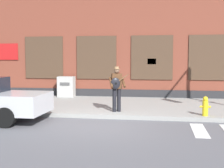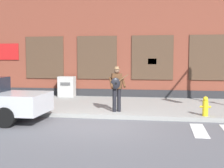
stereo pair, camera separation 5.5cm
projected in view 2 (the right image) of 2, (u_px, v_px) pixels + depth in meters
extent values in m
plane|color=#56565B|center=(99.00, 126.00, 10.14)|extent=(160.00, 160.00, 0.00)
cube|color=gray|center=(117.00, 106.00, 13.94)|extent=(28.00, 5.31, 0.16)
cube|color=brown|center=(129.00, 19.00, 18.14)|extent=(28.00, 4.00, 8.98)
cube|color=#28282B|center=(124.00, 95.00, 16.51)|extent=(28.00, 0.04, 0.55)
cube|color=#473323|center=(45.00, 58.00, 17.05)|extent=(2.15, 0.06, 2.28)
cube|color=black|center=(45.00, 58.00, 17.04)|extent=(2.03, 0.03, 2.16)
cube|color=#473323|center=(97.00, 58.00, 16.58)|extent=(2.15, 0.06, 2.28)
cube|color=black|center=(97.00, 58.00, 16.57)|extent=(2.03, 0.03, 2.16)
cube|color=#473323|center=(152.00, 58.00, 16.10)|extent=(2.15, 0.06, 2.28)
cube|color=black|center=(152.00, 58.00, 16.09)|extent=(2.03, 0.03, 2.16)
cube|color=#473323|center=(211.00, 58.00, 15.62)|extent=(2.15, 0.06, 2.28)
cube|color=black|center=(211.00, 58.00, 15.61)|extent=(2.03, 0.03, 2.16)
cube|color=red|center=(7.00, 52.00, 17.38)|extent=(1.40, 0.04, 0.90)
cube|color=yellow|center=(152.00, 61.00, 16.10)|extent=(0.44, 0.02, 0.30)
cube|color=silver|center=(199.00, 130.00, 9.54)|extent=(0.42, 1.90, 0.01)
cube|color=silver|center=(49.00, 99.00, 11.16)|extent=(0.06, 0.24, 0.12)
cube|color=silver|center=(36.00, 104.00, 10.04)|extent=(0.06, 0.24, 0.12)
cylinder|color=black|center=(29.00, 109.00, 11.65)|extent=(0.66, 0.24, 0.66)
cylinder|color=black|center=(5.00, 117.00, 9.93)|extent=(0.66, 0.24, 0.66)
cylinder|color=black|center=(119.00, 100.00, 11.97)|extent=(0.15, 0.15, 0.89)
cylinder|color=black|center=(114.00, 100.00, 11.92)|extent=(0.15, 0.15, 0.89)
cube|color=#4C2D19|center=(117.00, 81.00, 11.89)|extent=(0.43, 0.34, 0.58)
sphere|color=brown|center=(117.00, 71.00, 11.86)|extent=(0.22, 0.22, 0.22)
cylinder|color=olive|center=(117.00, 69.00, 11.85)|extent=(0.28, 0.28, 0.02)
cylinder|color=olive|center=(117.00, 68.00, 11.85)|extent=(0.18, 0.18, 0.09)
cylinder|color=#4C2D19|center=(123.00, 82.00, 11.84)|extent=(0.26, 0.51, 0.39)
cylinder|color=#4C2D19|center=(111.00, 82.00, 11.76)|extent=(0.26, 0.51, 0.39)
ellipsoid|color=black|center=(116.00, 83.00, 11.71)|extent=(0.38, 0.23, 0.44)
cylinder|color=black|center=(116.00, 84.00, 11.65)|extent=(0.09, 0.04, 0.09)
cylinder|color=brown|center=(122.00, 79.00, 11.72)|extent=(0.46, 0.19, 0.34)
cube|color=#ADADA8|center=(67.00, 87.00, 16.55)|extent=(0.87, 0.52, 1.07)
cube|color=#4C4C4C|center=(65.00, 84.00, 16.27)|extent=(0.52, 0.02, 0.16)
cylinder|color=gold|center=(205.00, 108.00, 11.07)|extent=(0.20, 0.20, 0.55)
sphere|color=gold|center=(206.00, 99.00, 11.04)|extent=(0.18, 0.18, 0.18)
cylinder|color=gold|center=(201.00, 107.00, 11.09)|extent=(0.10, 0.07, 0.07)
cylinder|color=gold|center=(209.00, 107.00, 11.04)|extent=(0.10, 0.07, 0.07)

